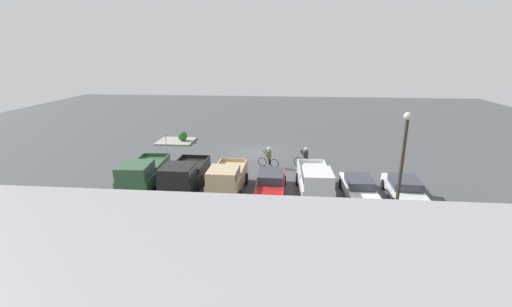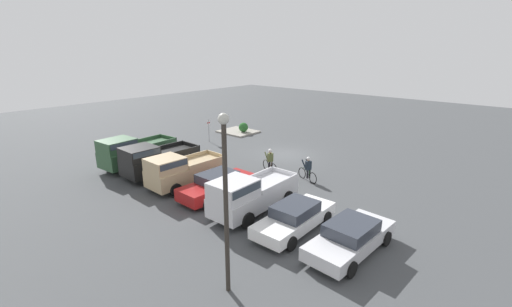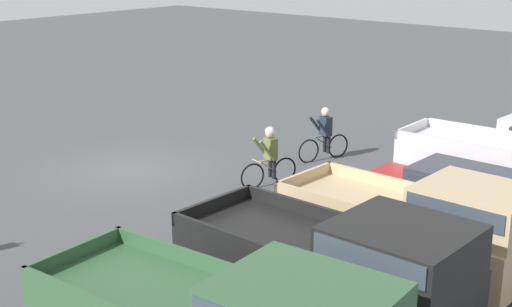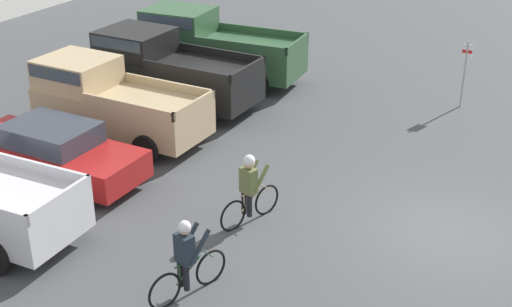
# 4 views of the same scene
# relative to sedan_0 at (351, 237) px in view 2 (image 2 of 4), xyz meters

# --- Properties ---
(ground_plane) EXTENTS (80.00, 80.00, 0.00)m
(ground_plane) POSITION_rel_sedan_0_xyz_m (10.41, -9.44, -0.70)
(ground_plane) COLOR #424447
(sedan_0) EXTENTS (2.19, 4.84, 1.37)m
(sedan_0) POSITION_rel_sedan_0_xyz_m (0.00, 0.00, 0.00)
(sedan_0) COLOR silver
(sedan_0) RESTS_ON ground_plane
(sedan_1) EXTENTS (1.98, 4.79, 1.36)m
(sedan_1) POSITION_rel_sedan_0_xyz_m (2.80, 0.09, -0.01)
(sedan_1) COLOR white
(sedan_1) RESTS_ON ground_plane
(pickup_truck_0) EXTENTS (2.24, 5.46, 2.17)m
(pickup_truck_0) POSITION_rel_sedan_0_xyz_m (5.59, 0.26, 0.43)
(pickup_truck_0) COLOR silver
(pickup_truck_0) RESTS_ON ground_plane
(sedan_2) EXTENTS (2.00, 4.79, 1.47)m
(sedan_2) POSITION_rel_sedan_0_xyz_m (8.40, -0.13, 0.04)
(sedan_2) COLOR maroon
(sedan_2) RESTS_ON ground_plane
(pickup_truck_1) EXTENTS (2.22, 5.02, 2.13)m
(pickup_truck_1) POSITION_rel_sedan_0_xyz_m (11.21, 0.32, 0.40)
(pickup_truck_1) COLOR tan
(pickup_truck_1) RESTS_ON ground_plane
(pickup_truck_2) EXTENTS (2.36, 5.14, 2.26)m
(pickup_truck_2) POSITION_rel_sedan_0_xyz_m (14.01, 0.29, 0.49)
(pickup_truck_2) COLOR black
(pickup_truck_2) RESTS_ON ground_plane
(pickup_truck_3) EXTENTS (2.52, 5.62, 2.34)m
(pickup_truck_3) POSITION_rel_sedan_0_xyz_m (16.77, 0.36, 0.52)
(pickup_truck_3) COLOR #2D5133
(pickup_truck_3) RESTS_ON ground_plane
(cyclist_0) EXTENTS (1.71, 0.65, 1.68)m
(cyclist_0) POSITION_rel_sedan_0_xyz_m (8.82, -5.45, 0.16)
(cyclist_0) COLOR black
(cyclist_0) RESTS_ON ground_plane
(cyclist_1) EXTENTS (1.79, 0.67, 1.66)m
(cyclist_1) POSITION_rel_sedan_0_xyz_m (5.87, -5.71, 0.12)
(cyclist_1) COLOR black
(cyclist_1) RESTS_ON ground_plane
(fire_lane_sign) EXTENTS (0.06, 0.30, 2.12)m
(fire_lane_sign) POSITION_rel_sedan_0_xyz_m (18.13, -7.95, 0.59)
(fire_lane_sign) COLOR #9E9EA3
(fire_lane_sign) RESTS_ON ground_plane
(lamppost) EXTENTS (0.36, 0.36, 6.41)m
(lamppost) POSITION_rel_sedan_0_xyz_m (2.12, 5.14, 3.09)
(lamppost) COLOR #2D2823
(lamppost) RESTS_ON ground_plane
(curb_island) EXTENTS (3.59, 3.08, 0.15)m
(curb_island) POSITION_rel_sedan_0_xyz_m (18.71, -12.39, -0.62)
(curb_island) COLOR gray
(curb_island) RESTS_ON ground_plane
(shrub) EXTENTS (0.95, 0.95, 0.95)m
(shrub) POSITION_rel_sedan_0_xyz_m (18.02, -12.46, -0.07)
(shrub) COLOR #286028
(shrub) RESTS_ON curb_island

